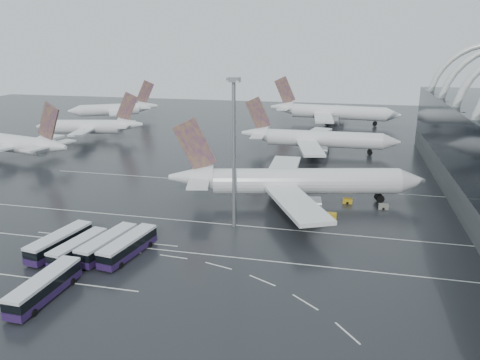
% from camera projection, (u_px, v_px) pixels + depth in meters
% --- Properties ---
extents(ground, '(420.00, 420.00, 0.00)m').
position_uv_depth(ground, '(233.00, 252.00, 80.20)').
color(ground, black).
rests_on(ground, ground).
extents(lane_marking_near, '(120.00, 0.25, 0.01)m').
position_uv_depth(lane_marking_near, '(230.00, 257.00, 78.34)').
color(lane_marking_near, silver).
rests_on(lane_marking_near, ground).
extents(lane_marking_mid, '(120.00, 0.25, 0.01)m').
position_uv_depth(lane_marking_mid, '(248.00, 226.00, 91.41)').
color(lane_marking_mid, silver).
rests_on(lane_marking_mid, ground).
extents(lane_marking_far, '(120.00, 0.25, 0.01)m').
position_uv_depth(lane_marking_far, '(271.00, 185.00, 117.54)').
color(lane_marking_far, silver).
rests_on(lane_marking_far, ground).
extents(bus_bay_line_south, '(28.00, 0.25, 0.01)m').
position_uv_depth(bus_bay_line_south, '(53.00, 281.00, 70.53)').
color(bus_bay_line_south, silver).
rests_on(bus_bay_line_south, ground).
extents(bus_bay_line_north, '(28.00, 0.25, 0.01)m').
position_uv_depth(bus_bay_line_north, '(106.00, 239.00, 85.47)').
color(bus_bay_line_north, silver).
rests_on(bus_bay_line_north, ground).
extents(airliner_main, '(56.48, 48.80, 19.30)m').
position_uv_depth(airliner_main, '(293.00, 182.00, 103.45)').
color(airliner_main, white).
rests_on(airliner_main, ground).
extents(airliner_gate_b, '(50.68, 45.78, 17.67)m').
position_uv_depth(airliner_gate_b, '(316.00, 139.00, 150.99)').
color(airliner_gate_b, white).
rests_on(airliner_gate_b, ground).
extents(airliner_gate_c, '(56.56, 51.85, 20.14)m').
position_uv_depth(airliner_gate_c, '(331.00, 112.00, 204.14)').
color(airliner_gate_c, white).
rests_on(airliner_gate_c, ground).
extents(jet_remote_west, '(42.53, 34.47, 18.60)m').
position_uv_depth(jet_remote_west, '(17.00, 144.00, 141.77)').
color(jet_remote_west, white).
rests_on(jet_remote_west, ground).
extents(jet_remote_mid, '(39.65, 32.12, 17.32)m').
position_uv_depth(jet_remote_mid, '(91.00, 127.00, 172.89)').
color(jet_remote_mid, white).
rests_on(jet_remote_mid, ground).
extents(jet_remote_far, '(37.27, 30.57, 17.69)m').
position_uv_depth(jet_remote_far, '(116.00, 109.00, 216.34)').
color(jet_remote_far, white).
rests_on(jet_remote_far, ground).
extents(bus_row_near_a, '(4.99, 13.76, 3.31)m').
position_uv_depth(bus_row_near_a, '(60.00, 242.00, 79.69)').
color(bus_row_near_a, '#24133C').
rests_on(bus_row_near_a, ground).
extents(bus_row_near_b, '(4.52, 12.40, 2.99)m').
position_uv_depth(bus_row_near_b, '(78.00, 248.00, 78.02)').
color(bus_row_near_b, '#24133C').
rests_on(bus_row_near_b, ground).
extents(bus_row_near_c, '(4.99, 13.56, 3.27)m').
position_uv_depth(bus_row_near_c, '(107.00, 244.00, 78.93)').
color(bus_row_near_c, '#24133C').
rests_on(bus_row_near_c, ground).
extents(bus_row_near_d, '(4.93, 13.63, 3.28)m').
position_uv_depth(bus_row_near_d, '(128.00, 246.00, 78.24)').
color(bus_row_near_d, '#24133C').
rests_on(bus_row_near_d, ground).
extents(bus_row_far_b, '(3.50, 13.54, 3.31)m').
position_uv_depth(bus_row_far_b, '(44.00, 287.00, 65.24)').
color(bus_row_far_b, '#24133C').
rests_on(bus_row_far_b, ground).
extents(floodlight_mast, '(2.19, 2.19, 28.55)m').
position_uv_depth(floodlight_mast, '(234.00, 136.00, 86.24)').
color(floodlight_mast, gray).
rests_on(floodlight_mast, ground).
extents(gse_cart_belly_a, '(2.22, 1.31, 1.21)m').
position_uv_depth(gse_cart_belly_a, '(331.00, 216.00, 95.14)').
color(gse_cart_belly_a, gold).
rests_on(gse_cart_belly_a, ground).
extents(gse_cart_belly_b, '(2.07, 1.22, 1.13)m').
position_uv_depth(gse_cart_belly_b, '(383.00, 207.00, 100.65)').
color(gse_cart_belly_b, slate).
rests_on(gse_cart_belly_b, ground).
extents(gse_cart_belly_c, '(2.28, 1.35, 1.25)m').
position_uv_depth(gse_cart_belly_c, '(307.00, 219.00, 93.49)').
color(gse_cart_belly_c, gold).
rests_on(gse_cart_belly_c, ground).
extents(gse_cart_belly_e, '(2.08, 1.23, 1.13)m').
position_uv_depth(gse_cart_belly_e, '(348.00, 201.00, 104.30)').
color(gse_cart_belly_e, gold).
rests_on(gse_cart_belly_e, ground).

